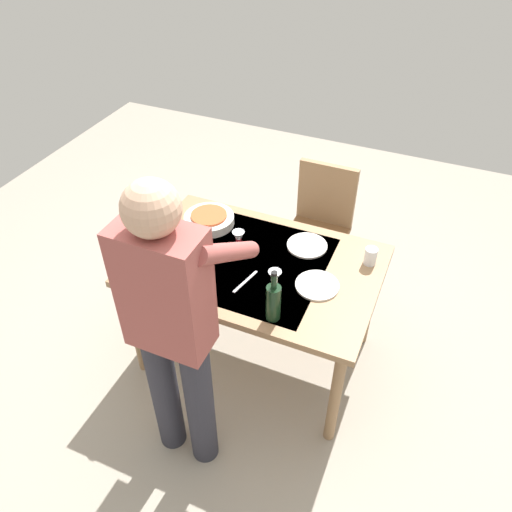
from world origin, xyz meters
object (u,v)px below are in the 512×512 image
serving_bowl_pasta (209,219)px  dinner_plate_near (307,246)px  chair_near (320,221)px  water_cup_near_right (142,271)px  person_server (173,324)px  wine_glass_left (275,278)px  dinner_plate_far (317,285)px  water_cup_near_left (171,241)px  water_cup_far_left (371,256)px  wine_bottle (273,301)px  wine_glass_right (238,239)px  dining_table (256,274)px

serving_bowl_pasta → dinner_plate_near: 0.61m
chair_near → serving_bowl_pasta: bearing=49.0°
water_cup_near_right → dinner_plate_near: water_cup_near_right is taller
person_server → wine_glass_left: (-0.27, -0.53, -0.09)m
chair_near → dinner_plate_far: size_ratio=3.96×
water_cup_near_left → water_cup_far_left: bearing=-164.1°
chair_near → water_cup_far_left: size_ratio=9.06×
wine_bottle → wine_glass_left: wine_bottle is taller
wine_glass_right → dining_table: bearing=162.3°
dinner_plate_near → wine_bottle: bearing=92.2°
water_cup_far_left → water_cup_near_right: bearing=28.9°
wine_bottle → wine_glass_left: bearing=-70.7°
dining_table → water_cup_near_right: (0.50, 0.35, 0.14)m
dining_table → person_server: bearing=83.1°
person_server → water_cup_near_right: bearing=-41.3°
wine_glass_right → wine_glass_left: bearing=143.7°
dining_table → serving_bowl_pasta: (0.40, -0.22, 0.12)m
dining_table → water_cup_near_left: 0.52m
dining_table → water_cup_near_left: bearing=7.0°
chair_near → water_cup_near_right: bearing=62.0°
chair_near → serving_bowl_pasta: 0.85m
person_server → water_cup_near_right: 0.57m
chair_near → wine_glass_left: bearing=92.9°
wine_bottle → wine_glass_left: (0.05, -0.16, -0.01)m
person_server → dining_table: bearing=-96.9°
wine_glass_right → water_cup_far_left: (-0.69, -0.20, -0.05)m
water_cup_near_left → dinner_plate_far: 0.87m
water_cup_near_left → water_cup_far_left: 1.11m
chair_near → wine_bottle: bearing=95.2°
wine_bottle → dinner_plate_far: (-0.13, -0.29, -0.10)m
dining_table → person_server: 0.77m
chair_near → wine_glass_right: wine_glass_right is taller
dining_table → water_cup_far_left: 0.64m
water_cup_near_left → dinner_plate_near: 0.78m
chair_near → water_cup_far_left: 0.79m
chair_near → water_cup_near_right: chair_near is taller
wine_glass_left → dinner_plate_far: 0.25m
wine_glass_left → dinner_plate_near: (-0.03, -0.43, -0.10)m
chair_near → person_server: bearing=82.1°
chair_near → wine_bottle: 1.23m
person_server → water_cup_far_left: bearing=-124.7°
person_server → wine_bottle: (-0.32, -0.37, -0.08)m
dining_table → wine_bottle: 0.46m
wine_bottle → water_cup_near_right: wine_bottle is taller
chair_near → serving_bowl_pasta: size_ratio=3.03×
serving_bowl_pasta → wine_glass_left: bearing=145.1°
water_cup_near_right → serving_bowl_pasta: water_cup_near_right is taller
water_cup_near_left → dinner_plate_near: bearing=-156.5°
chair_near → dining_table: bearing=81.3°
water_cup_near_left → water_cup_far_left: water_cup_far_left is taller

